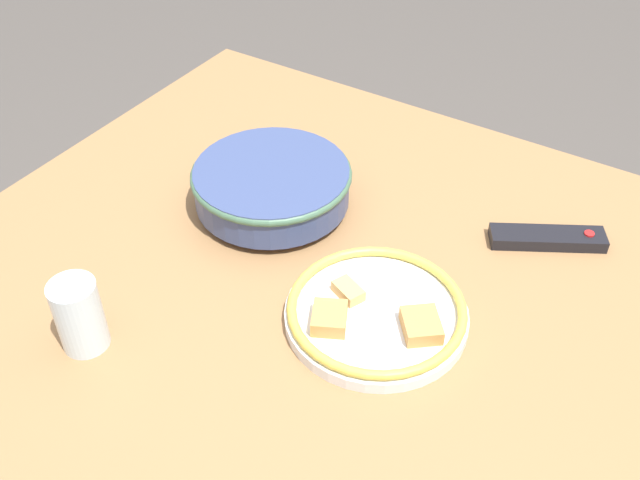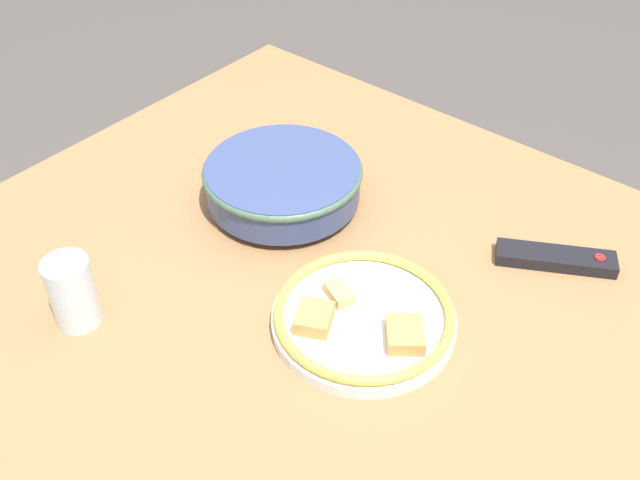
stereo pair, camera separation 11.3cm
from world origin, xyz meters
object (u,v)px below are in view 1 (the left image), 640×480
(food_plate, at_px, (376,313))
(tv_remote, at_px, (548,238))
(drinking_glass, at_px, (79,315))
(noodle_bowl, at_px, (272,185))

(food_plate, bearing_deg, tv_remote, 63.15)
(tv_remote, bearing_deg, drinking_glass, -70.29)
(tv_remote, xyz_separation_m, drinking_glass, (-0.46, -0.54, 0.04))
(food_plate, distance_m, tv_remote, 0.33)
(noodle_bowl, bearing_deg, food_plate, -26.93)
(noodle_bowl, relative_size, food_plate, 1.02)
(noodle_bowl, height_order, drinking_glass, drinking_glass)
(drinking_glass, bearing_deg, food_plate, 37.82)
(noodle_bowl, relative_size, tv_remote, 1.48)
(food_plate, bearing_deg, noodle_bowl, 153.07)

